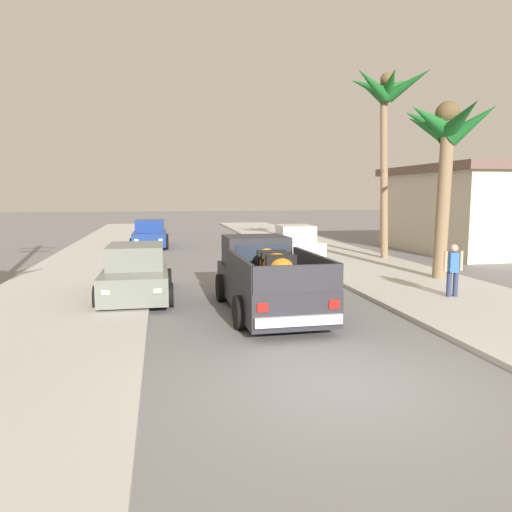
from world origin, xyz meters
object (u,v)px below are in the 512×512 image
(car_left_near, at_px, (150,235))
(pedestrian, at_px, (453,268))
(car_left_mid, at_px, (136,273))
(roadside_house, at_px, (483,209))
(palm_tree_left_fore, at_px, (447,138))
(palm_tree_right_fore, at_px, (386,100))
(pickup_truck, at_px, (267,279))
(car_right_near, at_px, (295,243))

(car_left_near, bearing_deg, pedestrian, -61.56)
(car_left_mid, height_order, roadside_house, roadside_house)
(palm_tree_left_fore, height_order, roadside_house, palm_tree_left_fore)
(car_left_mid, height_order, pedestrian, pedestrian)
(pedestrian, bearing_deg, car_left_near, 118.44)
(car_left_near, distance_m, palm_tree_right_fore, 14.25)
(pickup_truck, distance_m, roadside_house, 17.51)
(pickup_truck, xyz_separation_m, car_left_near, (-3.26, 16.03, -0.10))
(car_right_near, bearing_deg, car_left_mid, -131.98)
(pickup_truck, relative_size, car_right_near, 1.21)
(palm_tree_right_fore, height_order, pedestrian, palm_tree_right_fore)
(palm_tree_right_fore, bearing_deg, palm_tree_left_fore, -94.80)
(roadside_house, bearing_deg, car_left_mid, -153.40)
(palm_tree_left_fore, bearing_deg, palm_tree_right_fore, 85.20)
(palm_tree_left_fore, distance_m, roadside_house, 10.79)
(car_right_near, bearing_deg, pickup_truck, -109.46)
(pickup_truck, relative_size, car_left_mid, 1.23)
(palm_tree_left_fore, bearing_deg, car_left_near, 127.42)
(car_right_near, distance_m, roadside_house, 10.44)
(pickup_truck, xyz_separation_m, palm_tree_left_fore, (6.70, 3.02, 4.00))
(car_left_near, distance_m, car_right_near, 9.18)
(car_left_near, xyz_separation_m, car_right_near, (6.72, -6.26, 0.00))
(pickup_truck, relative_size, pedestrian, 3.30)
(pedestrian, bearing_deg, roadside_house, 51.56)
(car_right_near, height_order, roadside_house, roadside_house)
(pickup_truck, height_order, palm_tree_left_fore, palm_tree_left_fore)
(car_right_near, bearing_deg, pedestrian, -78.96)
(car_right_near, xyz_separation_m, palm_tree_right_fore, (3.72, -1.10, 6.33))
(car_right_near, xyz_separation_m, roadside_house, (10.28, 0.99, 1.51))
(car_left_near, relative_size, car_right_near, 0.99)
(pickup_truck, bearing_deg, car_left_mid, 146.67)
(palm_tree_right_fore, xyz_separation_m, roadside_house, (6.56, 2.09, -4.82))
(car_right_near, height_order, car_left_mid, same)
(palm_tree_right_fore, relative_size, pedestrian, 5.21)
(palm_tree_right_fore, distance_m, pedestrian, 10.65)
(car_left_mid, relative_size, roadside_house, 0.47)
(car_left_mid, height_order, palm_tree_left_fore, palm_tree_left_fore)
(roadside_house, xyz_separation_m, pedestrian, (-8.41, -10.59, -1.31))
(car_left_mid, distance_m, roadside_house, 19.17)
(car_left_mid, bearing_deg, roadside_house, 26.60)
(palm_tree_left_fore, xyz_separation_m, pedestrian, (-1.37, -2.85, -3.90))
(car_left_near, relative_size, palm_tree_left_fore, 0.72)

